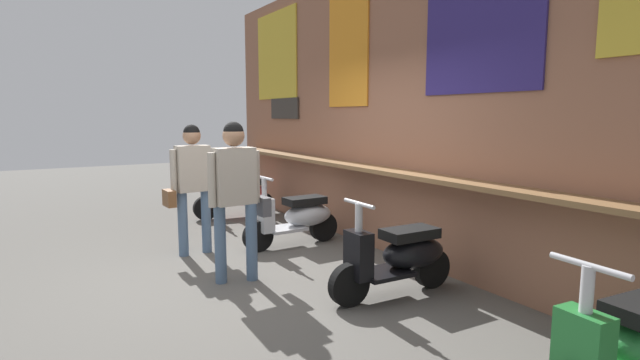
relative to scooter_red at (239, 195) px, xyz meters
name	(u,v)px	position (x,y,z in m)	size (l,w,h in m)	color
ground_plane	(255,283)	(3.22, -1.08, -0.39)	(26.99, 26.99, 0.00)	#56544F
market_stall_facade	(407,105)	(3.22, 0.94, 1.48)	(9.64, 0.61, 3.72)	#8C5B44
scooter_red	(239,195)	(0.00, 0.00, 0.00)	(0.49, 1.40, 0.97)	red
scooter_silver	(297,217)	(2.14, 0.00, 0.00)	(0.46, 1.40, 0.97)	#B2B5BA
scooter_black	(400,256)	(4.26, 0.00, 0.00)	(0.46, 1.40, 0.97)	black
scooter_green	(634,346)	(6.40, 0.00, 0.00)	(0.49, 1.40, 0.97)	#237533
shopper_with_handbag	(236,185)	(3.08, -1.21, 0.64)	(0.28, 0.66, 1.68)	slate
shopper_browsing	(192,177)	(1.85, -1.32, 0.60)	(0.28, 0.65, 1.63)	slate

